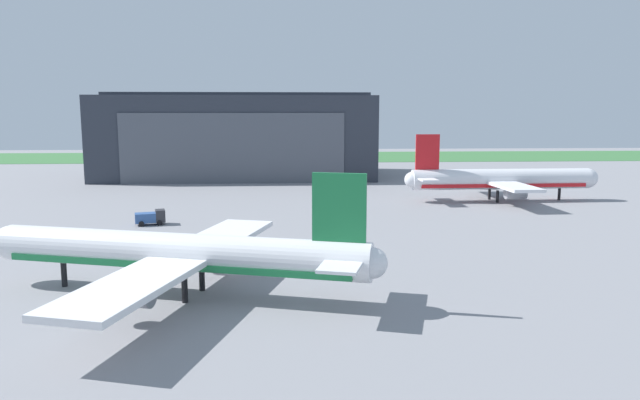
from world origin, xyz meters
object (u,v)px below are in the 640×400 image
airliner_near_left (179,253)px  fuel_bowser (151,217)px  airliner_far_left (501,180)px  maintenance_hangar (239,136)px

airliner_near_left → fuel_bowser: 37.79m
airliner_far_left → fuel_bowser: airliner_far_left is taller
maintenance_hangar → fuel_bowser: size_ratio=14.73×
airliner_near_left → airliner_far_left: bearing=47.2°
airliner_far_left → airliner_near_left: size_ratio=1.02×
airliner_far_left → airliner_near_left: (-52.80, -56.99, -0.13)m
maintenance_hangar → airliner_near_left: bearing=-88.6°
airliner_far_left → fuel_bowser: (-63.70, -20.93, -3.04)m
airliner_far_left → fuel_bowser: 67.12m
maintenance_hangar → fuel_bowser: (-8.17, -72.20, -9.80)m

